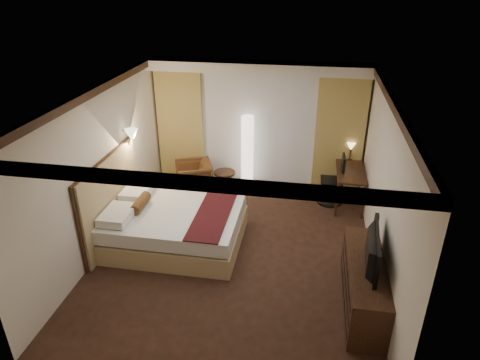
% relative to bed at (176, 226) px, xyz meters
% --- Properties ---
extents(floor, '(4.50, 5.50, 0.01)m').
position_rel_bed_xyz_m(floor, '(1.07, -0.07, -0.33)').
color(floor, black).
rests_on(floor, ground).
extents(ceiling, '(4.50, 5.50, 0.01)m').
position_rel_bed_xyz_m(ceiling, '(1.07, -0.07, 2.37)').
color(ceiling, white).
rests_on(ceiling, back_wall).
extents(back_wall, '(4.50, 0.02, 2.70)m').
position_rel_bed_xyz_m(back_wall, '(1.07, 2.68, 1.02)').
color(back_wall, silver).
rests_on(back_wall, floor).
extents(left_wall, '(0.02, 5.50, 2.70)m').
position_rel_bed_xyz_m(left_wall, '(-1.18, -0.07, 1.02)').
color(left_wall, silver).
rests_on(left_wall, floor).
extents(right_wall, '(0.02, 5.50, 2.70)m').
position_rel_bed_xyz_m(right_wall, '(3.32, -0.07, 1.02)').
color(right_wall, silver).
rests_on(right_wall, floor).
extents(crown_molding, '(4.50, 5.50, 0.12)m').
position_rel_bed_xyz_m(crown_molding, '(1.07, -0.07, 2.31)').
color(crown_molding, black).
rests_on(crown_molding, ceiling).
extents(soffit, '(4.50, 0.50, 0.20)m').
position_rel_bed_xyz_m(soffit, '(1.07, 2.43, 2.27)').
color(soffit, white).
rests_on(soffit, ceiling).
extents(curtain_sheer, '(2.48, 0.04, 2.45)m').
position_rel_bed_xyz_m(curtain_sheer, '(1.07, 2.60, 0.92)').
color(curtain_sheer, silver).
rests_on(curtain_sheer, back_wall).
extents(curtain_left_drape, '(1.00, 0.14, 2.45)m').
position_rel_bed_xyz_m(curtain_left_drape, '(-0.63, 2.54, 0.92)').
color(curtain_left_drape, tan).
rests_on(curtain_left_drape, back_wall).
extents(curtain_right_drape, '(1.00, 0.14, 2.45)m').
position_rel_bed_xyz_m(curtain_right_drape, '(2.77, 2.54, 0.92)').
color(curtain_right_drape, tan).
rests_on(curtain_right_drape, back_wall).
extents(wall_sconce, '(0.24, 0.24, 0.24)m').
position_rel_bed_xyz_m(wall_sconce, '(-1.02, 0.87, 1.29)').
color(wall_sconce, white).
rests_on(wall_sconce, left_wall).
extents(bed, '(2.24, 1.75, 0.65)m').
position_rel_bed_xyz_m(bed, '(0.00, 0.00, 0.00)').
color(bed, white).
rests_on(bed, floor).
extents(headboard, '(0.12, 2.05, 1.50)m').
position_rel_bed_xyz_m(headboard, '(-1.13, 0.00, 0.42)').
color(headboard, tan).
rests_on(headboard, floor).
extents(armchair, '(0.90, 0.93, 0.74)m').
position_rel_bed_xyz_m(armchair, '(-0.20, 1.92, 0.05)').
color(armchair, '#472615').
rests_on(armchair, floor).
extents(side_table, '(0.45, 0.45, 0.50)m').
position_rel_bed_xyz_m(side_table, '(0.46, 1.97, -0.08)').
color(side_table, black).
rests_on(side_table, floor).
extents(floor_lamp, '(0.35, 0.35, 1.65)m').
position_rel_bed_xyz_m(floor_lamp, '(0.89, 2.30, 0.50)').
color(floor_lamp, white).
rests_on(floor_lamp, floor).
extents(desk, '(0.55, 1.27, 0.75)m').
position_rel_bed_xyz_m(desk, '(3.02, 1.98, 0.05)').
color(desk, black).
rests_on(desk, floor).
extents(desk_lamp, '(0.18, 0.18, 0.34)m').
position_rel_bed_xyz_m(desk_lamp, '(3.02, 2.46, 0.59)').
color(desk_lamp, '#FFD899').
rests_on(desk_lamp, desk).
extents(office_chair, '(0.51, 0.51, 1.05)m').
position_rel_bed_xyz_m(office_chair, '(2.67, 1.93, 0.20)').
color(office_chair, black).
rests_on(office_chair, floor).
extents(dresser, '(0.50, 1.84, 0.71)m').
position_rel_bed_xyz_m(dresser, '(3.07, -1.04, 0.03)').
color(dresser, black).
rests_on(dresser, floor).
extents(television, '(0.70, 1.12, 0.14)m').
position_rel_bed_xyz_m(television, '(3.04, -1.04, 0.70)').
color(television, black).
rests_on(television, dresser).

